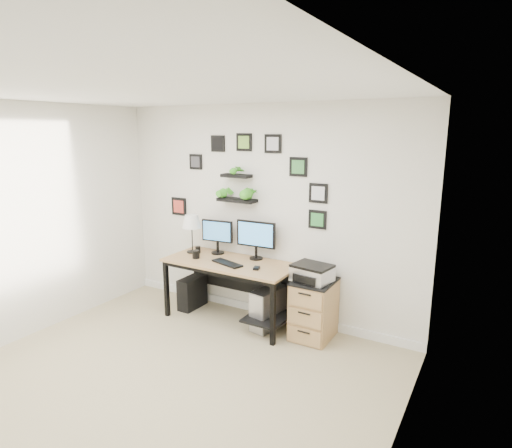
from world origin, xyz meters
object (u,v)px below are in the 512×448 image
Objects in this scene: monitor_right at (256,237)px; printer at (312,273)px; mug at (196,254)px; desk at (234,271)px; table_lamp at (192,222)px; monitor_left at (217,234)px; pc_tower_black at (192,292)px; pc_tower_grey at (269,308)px; file_cabinet at (314,309)px.

printer is at bearing -11.91° from monitor_right.
desk is at bearing 16.30° from mug.
printer is (1.46, 0.17, -0.04)m from mug.
monitor_right is at bearing 9.97° from table_lamp.
monitor_left reaches higher than printer.
monitor_left is 0.85× the size of monitor_right.
desk is at bearing -2.09° from pc_tower_black.
monitor_right reaches higher than desk.
desk reaches higher than pc_tower_grey.
pc_tower_grey is at bearing -175.53° from file_cabinet.
mug is 0.65m from pc_tower_black.
file_cabinet reaches higher than pc_tower_black.
desk reaches higher than pc_tower_black.
monitor_left is at bearing 69.99° from mug.
pc_tower_black is 1.15m from pc_tower_grey.
pc_tower_grey is (0.83, -0.15, -0.76)m from monitor_left.
desk is 0.80m from pc_tower_black.
mug is (-0.11, -0.30, -0.20)m from monitor_left.
pc_tower_grey is 0.56m from file_cabinet.
file_cabinet is at bearing 4.47° from pc_tower_grey.
desk is at bearing -176.74° from file_cabinet.
mug is at bearing -170.84° from pc_tower_grey.
monitor_left is at bearing -176.09° from monitor_right.
mug is 1.47m from printer.
printer is at bearing 1.92° from desk.
file_cabinet is 1.48× the size of printer.
printer is at bearing 6.60° from mug.
monitor_right is at bearing 47.15° from desk.
mug is at bearing -42.98° from table_lamp.
printer is (0.81, -0.17, -0.27)m from monitor_right.
monitor_right is at bearing 11.84° from pc_tower_black.
pc_tower_grey is (0.47, 0.02, -0.39)m from desk.
table_lamp reaches higher than file_cabinet.
monitor_left reaches higher than pc_tower_grey.
table_lamp is 0.96× the size of pc_tower_grey.
desk is at bearing -4.59° from table_lamp.
mug is at bearing -152.52° from monitor_right.
monitor_left is 0.55m from monitor_right.
monitor_left reaches higher than mug.
desk is 3.68× the size of monitor_left.
table_lamp is 1.71m from printer.
desk is 1.01m from printer.
monitor_right is at bearing 168.09° from printer.
monitor_left is 0.38m from mug.
file_cabinet is at bearing -4.53° from monitor_left.
pc_tower_black is 1.77m from printer.
file_cabinet is (1.69, 0.00, -0.81)m from table_lamp.
desk is at bearing -178.15° from pc_tower_grey.
monitor_left is (-0.35, 0.17, 0.38)m from desk.
printer is (-0.02, -0.02, 0.43)m from file_cabinet.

